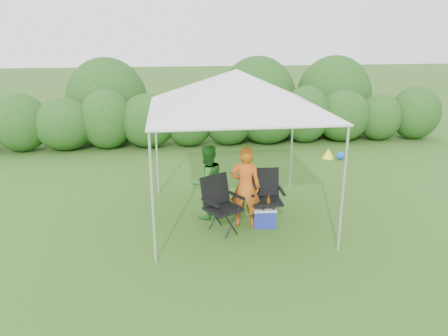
{
  "coord_description": "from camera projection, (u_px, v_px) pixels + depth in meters",
  "views": [
    {
      "loc": [
        -1.2,
        -7.2,
        3.53
      ],
      "look_at": [
        -0.23,
        0.4,
        1.05
      ],
      "focal_mm": 35.0,
      "sensor_mm": 36.0,
      "label": 1
    }
  ],
  "objects": [
    {
      "name": "hedge",
      "position": [
        210.0,
        119.0,
        13.44
      ],
      "size": [
        15.13,
        1.53,
        1.8
      ],
      "color": "#26541B",
      "rests_on": "ground"
    },
    {
      "name": "lawn_toy",
      "position": [
        332.0,
        154.0,
        12.25
      ],
      "size": [
        0.57,
        0.48,
        0.29
      ],
      "color": "#F8F61A",
      "rests_on": "ground"
    },
    {
      "name": "chair_left",
      "position": [
        220.0,
        201.0,
        7.79
      ],
      "size": [
        0.79,
        0.77,
        1.02
      ],
      "rotation": [
        0.0,
        0.0,
        0.53
      ],
      "color": "black",
      "rests_on": "ground"
    },
    {
      "name": "ground",
      "position": [
        239.0,
        228.0,
        8.02
      ],
      "size": [
        70.0,
        70.0,
        0.0
      ],
      "primitive_type": "plane",
      "color": "#365F1D"
    },
    {
      "name": "bottle",
      "position": [
        268.0,
        202.0,
        7.95
      ],
      "size": [
        0.07,
        0.07,
        0.26
      ],
      "primitive_type": "cylinder",
      "color": "#592D0C",
      "rests_on": "cooler"
    },
    {
      "name": "cooler",
      "position": [
        264.0,
        217.0,
        8.08
      ],
      "size": [
        0.45,
        0.34,
        0.35
      ],
      "rotation": [
        0.0,
        0.0,
        -0.08
      ],
      "color": "#212C97",
      "rests_on": "ground"
    },
    {
      "name": "canopy",
      "position": [
        236.0,
        90.0,
        7.74
      ],
      "size": [
        3.1,
        3.1,
        2.83
      ],
      "color": "silver",
      "rests_on": "ground"
    },
    {
      "name": "woman",
      "position": [
        207.0,
        182.0,
        8.3
      ],
      "size": [
        0.87,
        0.81,
        1.44
      ],
      "primitive_type": "imported",
      "rotation": [
        0.0,
        0.0,
        3.63
      ],
      "color": "#2E8029",
      "rests_on": "ground"
    },
    {
      "name": "man",
      "position": [
        245.0,
        187.0,
        7.93
      ],
      "size": [
        0.63,
        0.5,
        1.52
      ],
      "primitive_type": "imported",
      "rotation": [
        0.0,
        0.0,
        2.87
      ],
      "color": "#CB5517",
      "rests_on": "ground"
    },
    {
      "name": "chair_right",
      "position": [
        265.0,
        193.0,
        8.17
      ],
      "size": [
        0.63,
        0.57,
        1.01
      ],
      "rotation": [
        0.0,
        0.0,
        -0.02
      ],
      "color": "black",
      "rests_on": "ground"
    }
  ]
}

